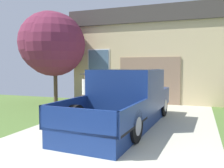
{
  "coord_description": "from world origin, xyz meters",
  "views": [
    {
      "loc": [
        2.07,
        -2.92,
        1.8
      ],
      "look_at": [
        -0.68,
        4.58,
        1.22
      ],
      "focal_mm": 38.47,
      "sensor_mm": 36.0,
      "label": 1
    }
  ],
  "objects": [
    {
      "name": "front_yard_tree",
      "position": [
        -4.8,
        7.35,
        2.95
      ],
      "size": [
        3.29,
        3.23,
        4.5
      ],
      "color": "brown",
      "rests_on": "ground"
    },
    {
      "name": "handbag",
      "position": [
        -1.65,
        4.58,
        0.14
      ],
      "size": [
        0.29,
        0.18,
        0.42
      ],
      "color": "brown",
      "rests_on": "ground"
    },
    {
      "name": "person_with_hat",
      "position": [
        -1.72,
        4.8,
        0.99
      ],
      "size": [
        0.49,
        0.49,
        1.66
      ],
      "rotation": [
        0.0,
        0.0,
        -0.45
      ],
      "color": "brown",
      "rests_on": "ground"
    },
    {
      "name": "pickup_truck",
      "position": [
        -0.09,
        4.32,
        0.78
      ],
      "size": [
        2.17,
        5.32,
        1.71
      ],
      "rotation": [
        0.0,
        0.0,
        -0.06
      ],
      "color": "navy",
      "rests_on": "ground"
    },
    {
      "name": "house_with_garage",
      "position": [
        0.23,
        11.94,
        2.37
      ],
      "size": [
        9.51,
        7.02,
        4.69
      ],
      "color": "beige",
      "rests_on": "ground"
    }
  ]
}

